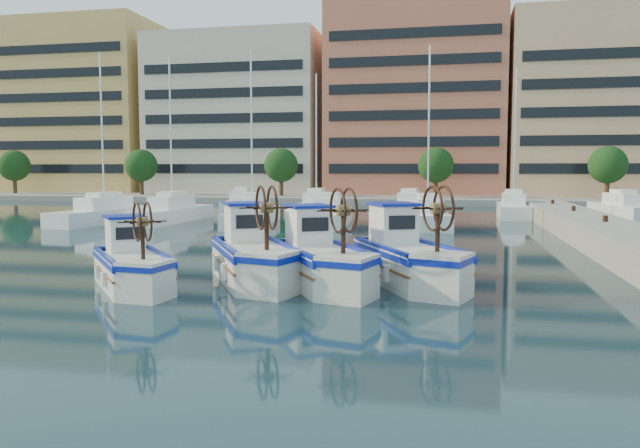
# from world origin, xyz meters

# --- Properties ---
(ground) EXTENTS (300.00, 300.00, 0.00)m
(ground) POSITION_xyz_m (0.00, 0.00, 0.00)
(ground) COLOR #1B3946
(ground) RESTS_ON ground
(waterfront) EXTENTS (180.00, 40.00, 25.60)m
(waterfront) POSITION_xyz_m (9.23, 65.04, 11.10)
(waterfront) COLOR gray
(waterfront) RESTS_ON ground
(yacht_marina) EXTENTS (39.81, 23.51, 11.50)m
(yacht_marina) POSITION_xyz_m (-2.42, 27.68, 0.53)
(yacht_marina) COLOR white
(yacht_marina) RESTS_ON ground
(fishing_boat_a) EXTENTS (4.07, 4.45, 2.78)m
(fishing_boat_a) POSITION_xyz_m (-4.02, -0.16, 0.77)
(fishing_boat_a) COLOR silver
(fishing_boat_a) RESTS_ON ground
(fishing_boat_b) EXTENTS (4.25, 5.34, 3.23)m
(fishing_boat_b) POSITION_xyz_m (-0.64, 1.67, 0.89)
(fishing_boat_b) COLOR silver
(fishing_boat_b) RESTS_ON ground
(fishing_boat_c) EXTENTS (4.24, 5.25, 3.19)m
(fishing_boat_c) POSITION_xyz_m (1.68, 1.44, 0.88)
(fishing_boat_c) COLOR silver
(fishing_boat_c) RESTS_ON ground
(fishing_boat_d) EXTENTS (4.13, 5.38, 3.25)m
(fishing_boat_d) POSITION_xyz_m (4.40, 2.31, 0.89)
(fishing_boat_d) COLOR silver
(fishing_boat_d) RESTS_ON ground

